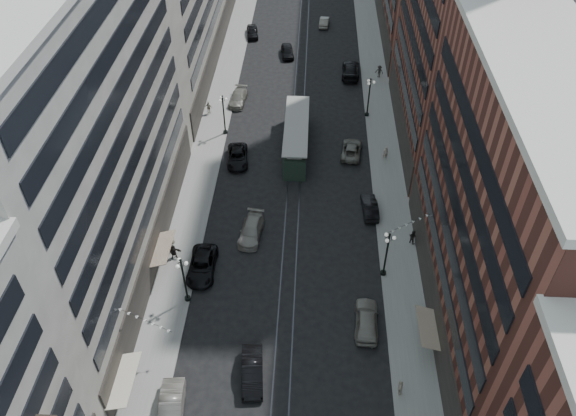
% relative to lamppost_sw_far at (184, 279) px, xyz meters
% --- Properties ---
extents(ground, '(220.00, 220.00, 0.00)m').
position_rel_lamppost_sw_far_xyz_m(ground, '(9.20, 32.00, -3.10)').
color(ground, black).
rests_on(ground, ground).
extents(sidewalk_west, '(4.00, 180.00, 0.15)m').
position_rel_lamppost_sw_far_xyz_m(sidewalk_west, '(-1.80, 42.00, -3.02)').
color(sidewalk_west, gray).
rests_on(sidewalk_west, ground).
extents(sidewalk_east, '(4.00, 180.00, 0.15)m').
position_rel_lamppost_sw_far_xyz_m(sidewalk_east, '(20.20, 42.00, -3.02)').
color(sidewalk_east, gray).
rests_on(sidewalk_east, ground).
extents(rail_west, '(0.12, 180.00, 0.02)m').
position_rel_lamppost_sw_far_xyz_m(rail_west, '(8.50, 42.00, -3.09)').
color(rail_west, '#2D2D33').
rests_on(rail_west, ground).
extents(rail_east, '(0.12, 180.00, 0.02)m').
position_rel_lamppost_sw_far_xyz_m(rail_east, '(9.90, 42.00, -3.09)').
color(rail_east, '#2D2D33').
rests_on(rail_east, ground).
extents(building_west_mid, '(8.00, 36.00, 28.00)m').
position_rel_lamppost_sw_far_xyz_m(building_west_mid, '(-7.80, 5.00, 10.90)').
color(building_west_mid, '#A4A092').
rests_on(building_west_mid, ground).
extents(building_east_mid, '(8.00, 30.00, 24.00)m').
position_rel_lamppost_sw_far_xyz_m(building_east_mid, '(26.20, -0.00, 8.90)').
color(building_east_mid, brown).
rests_on(building_east_mid, ground).
extents(lamppost_sw_far, '(1.03, 1.14, 5.52)m').
position_rel_lamppost_sw_far_xyz_m(lamppost_sw_far, '(0.00, 0.00, 0.00)').
color(lamppost_sw_far, black).
rests_on(lamppost_sw_far, sidewalk_west).
extents(lamppost_sw_mid, '(1.03, 1.14, 5.52)m').
position_rel_lamppost_sw_far_xyz_m(lamppost_sw_mid, '(0.00, 27.00, 0.00)').
color(lamppost_sw_mid, black).
rests_on(lamppost_sw_mid, sidewalk_west).
extents(lamppost_se_far, '(1.03, 1.14, 5.52)m').
position_rel_lamppost_sw_far_xyz_m(lamppost_se_far, '(18.40, 4.00, 0.00)').
color(lamppost_se_far, black).
rests_on(lamppost_se_far, sidewalk_east).
extents(lamppost_se_mid, '(1.03, 1.14, 5.52)m').
position_rel_lamppost_sw_far_xyz_m(lamppost_se_mid, '(18.40, 32.00, 0.00)').
color(lamppost_se_mid, black).
rests_on(lamppost_se_mid, sidewalk_east).
extents(streetcar, '(2.88, 13.00, 3.60)m').
position_rel_lamppost_sw_far_xyz_m(streetcar, '(9.20, 24.25, -1.44)').
color(streetcar, '#203327').
rests_on(streetcar, ground).
extents(car_1, '(2.23, 5.19, 1.66)m').
position_rel_lamppost_sw_far_xyz_m(car_1, '(0.80, -11.19, -2.26)').
color(car_1, slate).
rests_on(car_1, ground).
extents(car_2, '(2.57, 5.53, 1.53)m').
position_rel_lamppost_sw_far_xyz_m(car_2, '(0.80, 3.68, -2.33)').
color(car_2, black).
rests_on(car_2, ground).
extents(car_4, '(2.28, 5.16, 1.73)m').
position_rel_lamppost_sw_far_xyz_m(car_4, '(16.40, -2.08, -2.23)').
color(car_4, slate).
rests_on(car_4, ground).
extents(car_5, '(2.18, 5.06, 1.62)m').
position_rel_lamppost_sw_far_xyz_m(car_5, '(6.77, -7.66, -2.29)').
color(car_5, black).
rests_on(car_5, ground).
extents(pedestrian_2, '(0.93, 0.53, 1.89)m').
position_rel_lamppost_sw_far_xyz_m(pedestrian_2, '(-2.87, 5.67, -2.00)').
color(pedestrian_2, black).
rests_on(pedestrian_2, sidewalk_west).
extents(pedestrian_4, '(0.51, 0.98, 1.62)m').
position_rel_lamppost_sw_far_xyz_m(pedestrian_4, '(18.70, -8.64, -2.14)').
color(pedestrian_4, beige).
rests_on(pedestrian_4, sidewalk_east).
extents(car_7, '(2.98, 5.46, 1.45)m').
position_rel_lamppost_sw_far_xyz_m(car_7, '(2.24, 21.29, -2.37)').
color(car_7, black).
rests_on(car_7, ground).
extents(car_8, '(2.45, 5.17, 1.46)m').
position_rel_lamppost_sw_far_xyz_m(car_8, '(0.80, 34.61, -2.37)').
color(car_8, gray).
rests_on(car_8, ground).
extents(car_9, '(2.42, 4.73, 1.54)m').
position_rel_lamppost_sw_far_xyz_m(car_9, '(0.80, 55.26, -2.33)').
color(car_9, black).
rests_on(car_9, ground).
extents(car_10, '(1.84, 4.49, 1.45)m').
position_rel_lamppost_sw_far_xyz_m(car_10, '(17.60, 13.00, -2.37)').
color(car_10, black).
rests_on(car_10, ground).
extents(car_11, '(2.96, 5.26, 1.39)m').
position_rel_lamppost_sw_far_xyz_m(car_11, '(16.00, 23.46, -2.40)').
color(car_11, '#636258').
rests_on(car_11, ground).
extents(car_12, '(2.84, 6.28, 1.79)m').
position_rel_lamppost_sw_far_xyz_m(car_12, '(16.56, 43.00, -2.20)').
color(car_12, black).
rests_on(car_12, ground).
extents(car_13, '(2.40, 4.73, 1.54)m').
position_rel_lamppost_sw_far_xyz_m(car_13, '(6.93, 48.63, -2.32)').
color(car_13, black).
rests_on(car_13, ground).
extents(car_14, '(1.80, 4.30, 1.38)m').
position_rel_lamppost_sw_far_xyz_m(car_14, '(12.66, 59.82, -2.40)').
color(car_14, gray).
rests_on(car_14, ground).
extents(pedestrian_5, '(1.57, 0.86, 1.63)m').
position_rel_lamppost_sw_far_xyz_m(pedestrian_5, '(-2.28, 5.21, -2.13)').
color(pedestrian_5, black).
rests_on(pedestrian_5, sidewalk_west).
extents(pedestrian_6, '(1.14, 0.74, 1.78)m').
position_rel_lamppost_sw_far_xyz_m(pedestrian_6, '(-2.76, 31.46, -2.05)').
color(pedestrian_6, '#ABA48E').
rests_on(pedestrian_6, sidewalk_west).
extents(pedestrian_7, '(0.90, 0.86, 1.66)m').
position_rel_lamppost_sw_far_xyz_m(pedestrian_7, '(21.64, 8.42, -2.12)').
color(pedestrian_7, black).
rests_on(pedestrian_7, sidewalk_east).
extents(pedestrian_8, '(0.72, 0.53, 1.82)m').
position_rel_lamppost_sw_far_xyz_m(pedestrian_8, '(20.00, 22.44, -2.04)').
color(pedestrian_8, '#A99A8C').
rests_on(pedestrian_8, sidewalk_east).
extents(pedestrian_9, '(1.28, 0.84, 1.84)m').
position_rel_lamppost_sw_far_xyz_m(pedestrian_9, '(20.72, 42.36, -2.03)').
color(pedestrian_9, black).
rests_on(pedestrian_9, sidewalk_east).
extents(car_extra_0, '(2.69, 5.44, 1.52)m').
position_rel_lamppost_sw_far_xyz_m(car_extra_0, '(5.10, 8.80, -2.34)').
color(car_extra_0, gray).
rests_on(car_extra_0, ground).
extents(pedestrian_extra_0, '(0.65, 0.87, 1.59)m').
position_rel_lamppost_sw_far_xyz_m(pedestrian_extra_0, '(-2.87, 7.26, -2.15)').
color(pedestrian_extra_0, '#AEA390').
rests_on(pedestrian_extra_0, sidewalk_west).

